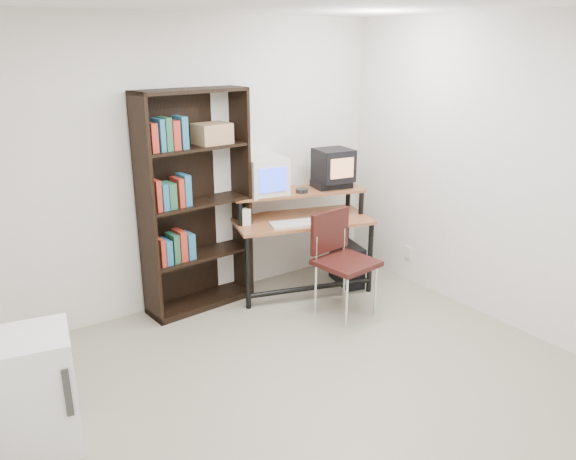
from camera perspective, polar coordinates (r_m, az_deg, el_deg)
floor at (r=4.10m, az=3.69°, el=-16.68°), size 4.00×4.00×0.01m
back_wall at (r=5.18m, az=-9.86°, el=6.47°), size 4.00×0.01×2.60m
right_wall at (r=4.98m, az=22.53°, el=4.85°), size 0.01×4.00×2.60m
computer_desk at (r=5.48m, az=1.29°, el=0.91°), size 1.44×1.00×0.98m
crt_monitor at (r=5.38m, az=-2.44°, el=5.52°), size 0.42×0.43×0.36m
vcr at (r=5.64m, az=4.42°, el=4.65°), size 0.41×0.33×0.08m
crt_tv at (r=5.59m, az=4.64°, el=6.59°), size 0.38×0.38×0.32m
cd_spindle at (r=5.42m, az=1.42°, el=3.96°), size 0.14×0.14×0.05m
keyboard at (r=5.26m, az=0.77°, el=0.58°), size 0.51×0.34×0.03m
mousepad at (r=5.45m, az=5.20°, el=1.00°), size 0.26×0.23×0.01m
mouse at (r=5.46m, az=5.12°, el=1.22°), size 0.11×0.08×0.03m
desk_speaker at (r=5.25m, az=-4.32°, el=1.27°), size 0.10×0.09×0.17m
pc_tower at (r=5.78m, az=6.00°, el=-3.39°), size 0.31×0.49×0.42m
school_chair at (r=5.02m, az=5.31°, el=-2.25°), size 0.52×0.52×0.94m
bookshelf at (r=5.10m, az=-9.58°, el=2.97°), size 1.02×0.42×1.99m
mini_fridge at (r=3.78m, az=-24.21°, el=-14.83°), size 0.52×0.53×0.76m
wall_outlet at (r=5.93m, az=12.07°, el=-2.23°), size 0.02×0.08×0.12m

